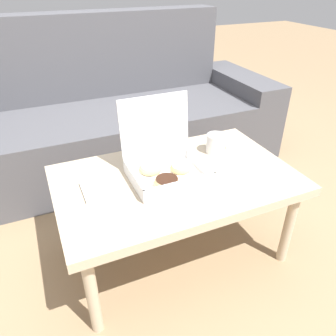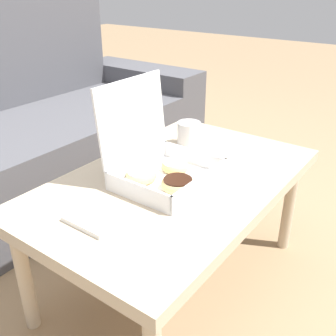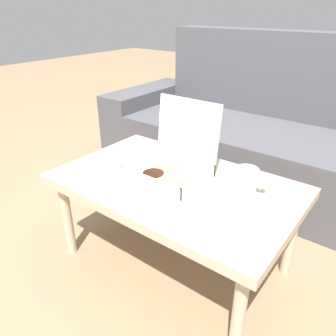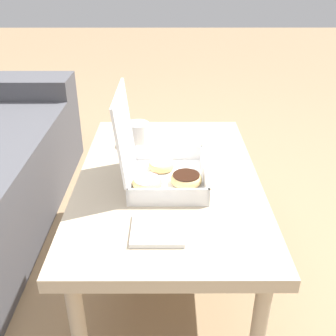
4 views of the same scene
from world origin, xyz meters
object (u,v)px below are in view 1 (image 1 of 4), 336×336
at_px(coffee_table, 176,185).
at_px(pastry_box, 164,163).
at_px(couch, 114,118).
at_px(coffee_mug, 216,143).

height_order(coffee_table, pastry_box, pastry_box).
xyz_separation_m(coffee_table, pastry_box, (-0.04, 0.03, 0.10)).
relative_size(couch, pastry_box, 6.98).
relative_size(couch, coffee_mug, 16.41).
bearing_deg(pastry_box, couch, 87.57).
bearing_deg(couch, coffee_table, -90.00).
xyz_separation_m(couch, coffee_mug, (0.26, -0.88, 0.17)).
relative_size(coffee_table, coffee_mug, 7.57).
bearing_deg(coffee_mug, pastry_box, -164.03).
relative_size(couch, coffee_table, 2.17).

